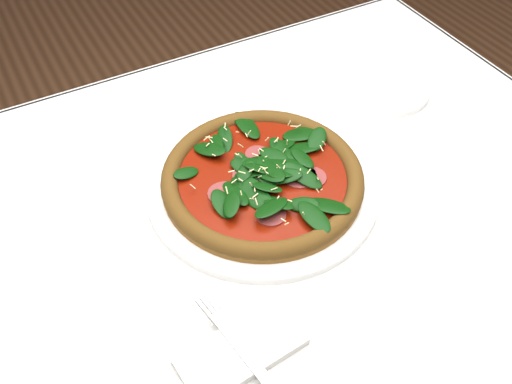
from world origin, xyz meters
TOP-DOWN VIEW (x-y plane):
  - dining_table at (0.00, 0.00)m, footprint 1.21×0.81m
  - plate at (0.06, 0.02)m, footprint 0.35×0.35m
  - pizza at (0.06, 0.02)m, footprint 0.35×0.35m
  - napkin at (-0.09, -0.20)m, footprint 0.15×0.08m
  - fork at (-0.09, -0.17)m, footprint 0.04×0.14m
  - saucer_far at (0.37, 0.13)m, footprint 0.15×0.15m

SIDE VIEW (x-z plane):
  - dining_table at x=0.00m, z-range 0.27..1.02m
  - napkin at x=-0.09m, z-range 0.75..0.76m
  - saucer_far at x=0.37m, z-range 0.75..0.76m
  - plate at x=0.06m, z-range 0.75..0.77m
  - fork at x=-0.09m, z-range 0.76..0.77m
  - pizza at x=0.06m, z-range 0.76..0.80m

